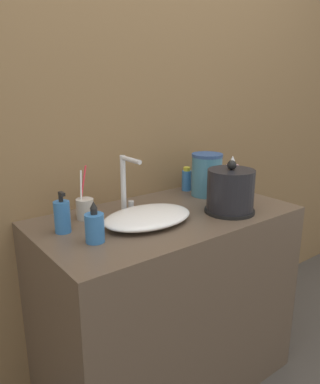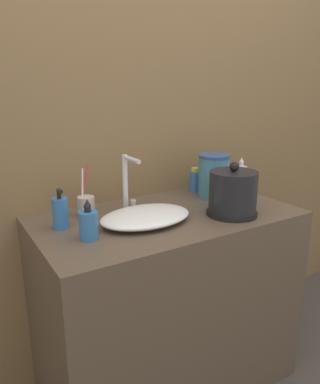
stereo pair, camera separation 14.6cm
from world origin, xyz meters
TOP-DOWN VIEW (x-y plane):
  - wall_back at (0.00, 0.59)m, footprint 6.00×0.04m
  - vanity_counter at (0.00, 0.29)m, footprint 1.05×0.57m
  - sink_basin at (-0.12, 0.25)m, footprint 0.36×0.25m
  - faucet at (-0.12, 0.41)m, footprint 0.06×0.13m
  - electric_kettle at (0.22, 0.15)m, footprint 0.21×0.21m
  - toothbrush_cup at (-0.28, 0.44)m, footprint 0.07×0.07m
  - lotion_bottle at (-0.41, 0.36)m, footprint 0.06×0.06m
  - shampoo_bottle at (0.30, 0.51)m, footprint 0.05×0.05m
  - mouthwash_bottle at (0.45, 0.35)m, footprint 0.06×0.06m
  - hand_cream_bottle at (-0.36, 0.22)m, footprint 0.06×0.06m
  - water_pitcher at (0.32, 0.39)m, footprint 0.14×0.14m

SIDE VIEW (x-z plane):
  - vanity_counter at x=0.00m, z-range 0.00..0.80m
  - sink_basin at x=-0.12m, z-range 0.80..0.85m
  - toothbrush_cup at x=-0.28m, z-range 0.74..0.95m
  - hand_cream_bottle at x=-0.36m, z-range 0.78..0.93m
  - shampoo_bottle at x=0.30m, z-range 0.80..0.91m
  - lotion_bottle at x=-0.41m, z-range 0.79..0.94m
  - mouthwash_bottle at x=0.45m, z-range 0.78..0.96m
  - electric_kettle at x=0.22m, z-range 0.78..0.99m
  - water_pitcher at x=0.32m, z-range 0.80..1.00m
  - faucet at x=-0.12m, z-range 0.81..1.05m
  - wall_back at x=0.00m, z-range 0.00..2.60m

